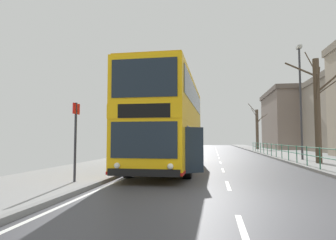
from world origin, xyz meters
name	(u,v)px	position (x,y,z in m)	size (l,w,h in m)	color
ground	(204,200)	(-0.72, 0.00, 0.04)	(15.80, 140.00, 0.20)	#414146
double_decker_bus_main	(170,123)	(-2.66, 7.23, 2.37)	(3.27, 10.79, 4.53)	#F4B20F
pedestrian_railing_far_kerb	(279,149)	(4.45, 15.54, 0.83)	(0.05, 28.10, 1.04)	#236B4C
bus_stop_sign_near	(76,133)	(-5.01, 1.70, 1.76)	(0.08, 0.44, 2.62)	#2D2D33
street_lamp_far_side	(300,93)	(5.63, 13.87, 4.76)	(0.28, 0.60, 8.02)	#38383D
bare_tree_far_00	(257,128)	(5.96, 36.20, 3.14)	(2.71, 3.02, 6.72)	brown
bare_tree_far_01	(317,107)	(5.67, 10.84, 3.48)	(2.98, 3.37, 7.03)	#4C3D2D
background_building_02	(303,119)	(14.23, 42.76, 4.81)	(11.35, 14.25, 9.56)	slate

